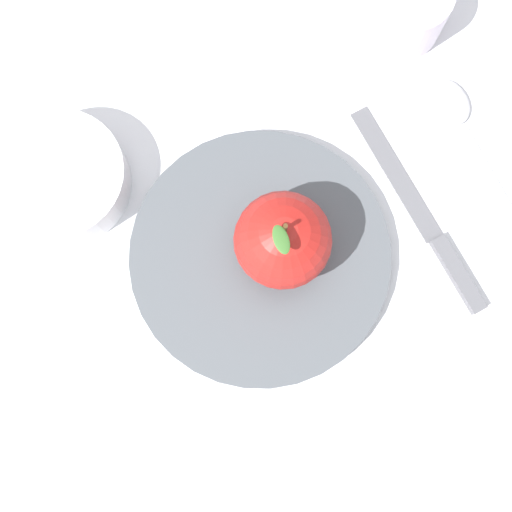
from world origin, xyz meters
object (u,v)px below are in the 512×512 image
Objects in this scene: knife at (426,226)px; dinner_plate at (256,258)px; cup at (403,5)px; spoon at (457,120)px; side_bowl at (58,176)px; apple at (279,239)px.

dinner_plate is at bearing -60.68° from knife.
cup is 0.12m from spoon.
spoon is at bearing 117.36° from side_bowl.
cup is (-0.25, 0.25, 0.01)m from side_bowl.
apple is 0.22m from spoon.
apple reaches higher than cup.
apple is 0.26m from cup.
dinner_plate is at bearing -37.04° from spoon.
dinner_plate is 1.39× the size of knife.
side_bowl is at bearing -90.22° from apple.
spoon is (-0.17, 0.33, -0.02)m from side_bowl.
knife is 0.11m from spoon.
apple reaches higher than side_bowl.
side_bowl is (-0.00, -0.21, -0.03)m from apple.
spoon is at bearing 45.70° from cup.
side_bowl is (-0.01, -0.19, 0.01)m from dinner_plate.
apple is at bearing -35.59° from spoon.
cup is (-0.25, 0.04, -0.02)m from apple.
cup is at bearing 135.24° from side_bowl.
apple is at bearing -61.96° from knife.
side_bowl is 0.34m from knife.
side_bowl reaches higher than spoon.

